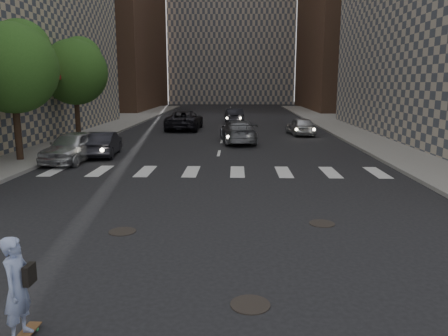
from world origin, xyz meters
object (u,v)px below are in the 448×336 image
Objects in this scene: skateboarder at (18,288)px; traffic_car_e at (234,116)px; tree_c at (76,69)px; traffic_car_d at (301,126)px; traffic_car_a at (103,144)px; traffic_car_b at (238,132)px; traffic_car_c at (185,120)px; silver_sedan at (73,147)px; tree_b at (14,64)px.

skateboarder is 35.81m from traffic_car_e.
traffic_car_d is (15.10, 3.42, -3.98)m from tree_c.
tree_c reaches higher than traffic_car_a.
traffic_car_b is at bearing -4.80° from tree_c.
tree_c is at bearing 45.56° from traffic_car_e.
traffic_car_c is (6.18, 6.86, -3.87)m from tree_c.
traffic_car_c reaches higher than silver_sedan.
silver_sedan is (-4.78, 14.94, -0.13)m from skateboarder.
traffic_car_d is at bearing 37.08° from tree_b.
skateboarder is 22.19m from traffic_car_b.
traffic_car_a is at bearing 104.09° from skateboarder.
traffic_car_b is (10.51, 7.12, -3.93)m from tree_b.
silver_sedan is at bearing 55.06° from traffic_car_a.
tree_b is 1.55× the size of traffic_car_e.
traffic_car_e is (10.16, 20.86, -3.94)m from tree_b.
tree_b is at bearing 117.25° from skateboarder.
tree_b is 16.55m from traffic_car_c.
traffic_car_d is (7.87, 26.24, -0.20)m from skateboarder.
tree_c is at bearing 112.60° from silver_sedan.
tree_b is at bearing -90.00° from tree_c.
traffic_car_e is at bearing -121.98° from traffic_car_c.
tree_c is 24.24m from skateboarder.
tree_b is 1.33× the size of traffic_car_b.
traffic_car_e is at bearing 86.56° from skateboarder.
traffic_car_e is at bearing -95.36° from traffic_car_b.
tree_c reaches higher than traffic_car_c.
tree_b is 19.35m from traffic_car_d.
traffic_car_c is (-4.33, 7.75, 0.06)m from traffic_car_b.
tree_b reaches higher than traffic_car_e.
silver_sedan is (2.45, 0.11, -3.91)m from tree_b.
traffic_car_b is at bearing 46.31° from silver_sedan.
traffic_car_c reaches higher than traffic_car_d.
traffic_car_c is (6.18, 14.86, -3.87)m from tree_b.
tree_b reaches higher than skateboarder.
silver_sedan is 1.02× the size of traffic_car_e.
skateboarder is at bearing -72.42° from tree_c.
tree_c is 1.33× the size of traffic_car_b.
tree_c is (0.00, 8.00, 0.00)m from tree_b.
silver_sedan is at bearing 34.18° from traffic_car_b.
traffic_car_a is at bearing 66.23° from silver_sedan.
tree_c is 3.99× the size of skateboarder.
traffic_car_d is 10.66m from traffic_car_e.
traffic_car_c is at bearing 50.30° from traffic_car_e.
silver_sedan is 0.88× the size of traffic_car_b.
silver_sedan is at bearing 63.49° from traffic_car_e.
traffic_car_c is at bearing 48.01° from tree_c.
tree_c reaches higher than traffic_car_d.
traffic_car_d is at bearing 47.09° from silver_sedan.
traffic_car_d is at bearing -146.57° from traffic_car_a.
tree_b is 1.52× the size of silver_sedan.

